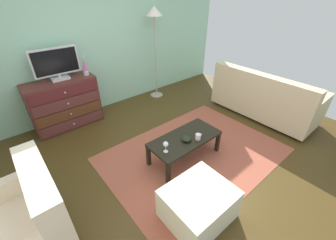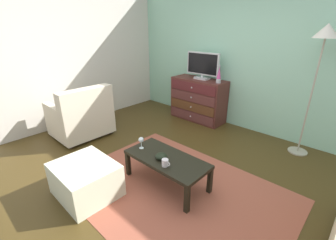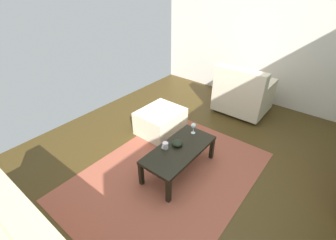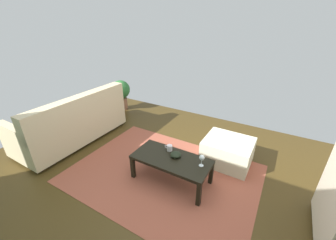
# 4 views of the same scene
# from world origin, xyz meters

# --- Properties ---
(ground_plane) EXTENTS (5.98, 4.83, 0.05)m
(ground_plane) POSITION_xyz_m (0.00, 0.00, -0.03)
(ground_plane) COLOR #433215
(area_rug) EXTENTS (2.60, 1.90, 0.01)m
(area_rug) POSITION_xyz_m (0.20, -0.20, 0.00)
(area_rug) COLOR #994D39
(area_rug) RESTS_ON ground_plane
(coffee_table) EXTENTS (1.05, 0.49, 0.37)m
(coffee_table) POSITION_xyz_m (0.03, -0.15, 0.32)
(coffee_table) COLOR black
(coffee_table) RESTS_ON ground_plane
(wine_glass) EXTENTS (0.07, 0.07, 0.16)m
(wine_glass) POSITION_xyz_m (-0.37, -0.21, 0.49)
(wine_glass) COLOR silver
(wine_glass) RESTS_ON coffee_table
(mug) EXTENTS (0.11, 0.08, 0.08)m
(mug) POSITION_xyz_m (0.15, -0.29, 0.41)
(mug) COLOR silver
(mug) RESTS_ON coffee_table
(bowl_decorative) EXTENTS (0.14, 0.14, 0.06)m
(bowl_decorative) POSITION_xyz_m (0.00, -0.21, 0.40)
(bowl_decorative) COLOR black
(bowl_decorative) RESTS_ON coffee_table
(couch_large) EXTENTS (0.85, 1.91, 0.90)m
(couch_large) POSITION_xyz_m (2.07, -0.21, 0.35)
(couch_large) COLOR #332319
(couch_large) RESTS_ON ground_plane
(ottoman) EXTENTS (0.71, 0.61, 0.40)m
(ottoman) POSITION_xyz_m (-0.52, -0.94, 0.20)
(ottoman) COLOR beige
(ottoman) RESTS_ON ground_plane
(potted_plant) EXTENTS (0.44, 0.44, 0.72)m
(potted_plant) POSITION_xyz_m (2.34, -1.76, 0.43)
(potted_plant) COLOR brown
(potted_plant) RESTS_ON ground_plane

